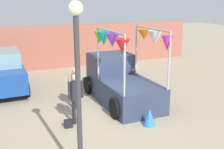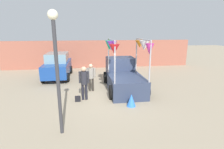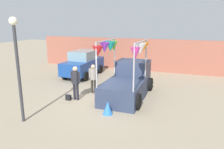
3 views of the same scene
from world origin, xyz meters
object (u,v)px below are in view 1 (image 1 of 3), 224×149
at_px(vendor_truck, 120,79).
at_px(person_customer, 76,94).
at_px(folded_kite_bundle_azure, 149,117).
at_px(person_vendor, 76,84).
at_px(parked_car, 3,71).
at_px(street_lamp, 78,70).
at_px(handbag, 68,124).

relative_size(vendor_truck, person_customer, 2.32).
bearing_deg(vendor_truck, folded_kite_bundle_azure, -92.85).
bearing_deg(person_vendor, vendor_truck, 7.05).
xyz_separation_m(person_vendor, folded_kite_bundle_azure, (1.84, -2.45, -0.70)).
distance_m(parked_car, person_vendor, 4.21).
bearing_deg(street_lamp, folded_kite_bundle_azure, 31.51).
relative_size(handbag, folded_kite_bundle_azure, 0.47).
bearing_deg(person_customer, folded_kite_bundle_azure, -27.25).
height_order(vendor_truck, folded_kite_bundle_azure, vendor_truck).
bearing_deg(street_lamp, handbag, 81.24).
bearing_deg(person_vendor, street_lamp, -105.10).
height_order(parked_car, person_vendor, parked_car).
bearing_deg(vendor_truck, handbag, -146.99).
relative_size(vendor_truck, street_lamp, 0.99).
relative_size(parked_car, folded_kite_bundle_azure, 6.67).
relative_size(person_customer, folded_kite_bundle_azure, 2.96).
bearing_deg(vendor_truck, street_lamp, -124.62).
bearing_deg(folded_kite_bundle_azure, street_lamp, -148.49).
distance_m(person_customer, person_vendor, 1.37).
height_order(vendor_truck, street_lamp, street_lamp).
distance_m(person_vendor, folded_kite_bundle_azure, 3.14).
bearing_deg(vendor_truck, person_customer, -146.52).
xyz_separation_m(parked_car, person_vendor, (2.43, -3.44, 0.05)).
relative_size(person_vendor, street_lamp, 0.40).
height_order(vendor_truck, parked_car, vendor_truck).
distance_m(person_customer, handbag, 1.02).
height_order(person_vendor, folded_kite_bundle_azure, person_vendor).
bearing_deg(street_lamp, parked_car, 99.34).
height_order(vendor_truck, person_vendor, vendor_truck).
xyz_separation_m(parked_car, person_customer, (2.05, -4.75, 0.13)).
height_order(parked_car, street_lamp, street_lamp).
height_order(person_vendor, handbag, person_vendor).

